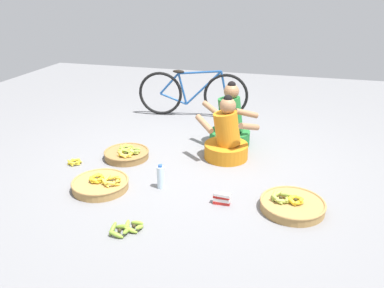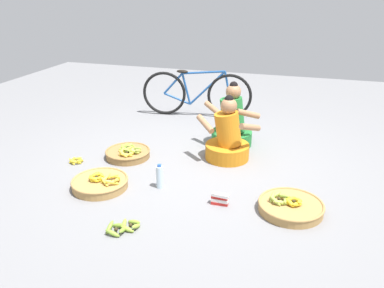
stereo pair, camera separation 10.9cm
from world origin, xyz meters
The scene contains 11 objects.
ground_plane centered at (0.00, 0.00, 0.00)m, with size 10.00×10.00×0.00m, color slate.
vendor_woman_front centered at (0.29, 0.30, 0.25)m, with size 0.76×0.52×0.78m.
vendor_woman_behind centered at (0.25, 0.74, 0.27)m, with size 0.74×0.53×0.83m.
bicycle_leaning centered at (-0.51, 1.72, 0.36)m, with size 1.69×0.28×0.73m.
banana_basket_front_center centered at (1.09, -0.67, 0.05)m, with size 0.60×0.60×0.16m.
banana_basket_near_bicycle centered at (-0.81, -0.78, 0.06)m, with size 0.58×0.58×0.17m.
banana_basket_front_right centered at (-0.86, -0.02, 0.06)m, with size 0.54×0.54×0.16m.
loose_bananas_back_left centered at (-0.25, -1.39, 0.03)m, with size 0.25×0.26×0.09m.
loose_bananas_near_vendor centered at (-1.37, -0.33, 0.03)m, with size 0.18×0.19×0.07m.
water_bottle centered at (-0.22, -0.60, 0.12)m, with size 0.07×0.07×0.26m.
packet_carton_stack centered at (0.44, -0.75, 0.06)m, with size 0.17×0.07×0.12m.
Camera 2 is at (1.11, -3.85, 1.95)m, focal length 36.20 mm.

